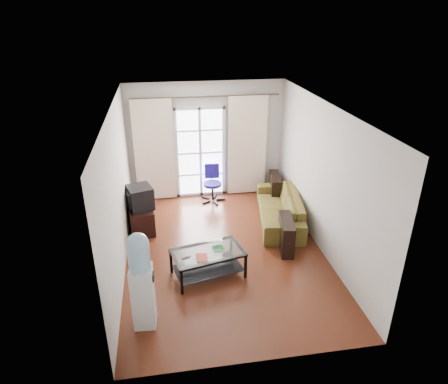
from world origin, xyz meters
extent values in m
plane|color=#552514|center=(0.00, 0.00, 0.00)|extent=(5.20, 5.20, 0.00)
plane|color=white|center=(0.00, 0.00, 2.70)|extent=(5.20, 5.20, 0.00)
cube|color=#B8B5AF|center=(0.00, 2.60, 1.35)|extent=(3.60, 0.02, 2.70)
cube|color=#B8B5AF|center=(0.00, -2.60, 1.35)|extent=(3.60, 0.02, 2.70)
cube|color=#B8B5AF|center=(-1.80, 0.00, 1.35)|extent=(0.02, 5.20, 2.70)
cube|color=#B8B5AF|center=(1.80, 0.00, 1.35)|extent=(0.02, 5.20, 2.70)
cube|color=white|center=(-0.15, 2.56, 1.07)|extent=(1.01, 0.02, 2.04)
cube|color=white|center=(-0.15, 2.54, 1.07)|extent=(1.16, 0.06, 2.15)
cylinder|color=#4C3F2D|center=(0.00, 2.50, 2.38)|extent=(3.30, 0.04, 0.04)
cube|color=#F8E4C8|center=(-1.20, 2.48, 1.20)|extent=(0.90, 0.07, 2.35)
cube|color=#F8E4C8|center=(0.95, 2.48, 1.20)|extent=(0.90, 0.07, 2.35)
cube|color=gray|center=(0.80, 2.50, 0.33)|extent=(0.64, 0.12, 0.64)
imported|color=brown|center=(1.35, 0.97, 0.31)|extent=(2.38, 1.54, 0.61)
cube|color=silver|center=(-0.39, -0.68, 0.47)|extent=(1.29, 0.92, 0.01)
cube|color=black|center=(-0.39, -0.68, 0.15)|extent=(1.22, 0.85, 0.01)
cube|color=black|center=(-0.86, -1.10, 0.23)|extent=(0.05, 0.05, 0.47)
cube|color=black|center=(0.22, -0.85, 0.23)|extent=(0.05, 0.05, 0.47)
cube|color=black|center=(-1.00, -0.51, 0.23)|extent=(0.05, 0.05, 0.47)
cube|color=black|center=(0.08, -0.26, 0.23)|extent=(0.05, 0.05, 0.47)
imported|color=#338D47|center=(-0.22, -0.67, 0.50)|extent=(0.26, 0.26, 0.05)
imported|color=#B41625|center=(-0.60, -0.86, 0.49)|extent=(0.19, 0.25, 0.02)
cube|color=black|center=(-0.76, -0.81, 0.48)|extent=(0.15, 0.09, 0.02)
cube|color=black|center=(-1.54, 1.01, 0.26)|extent=(0.57, 0.76, 0.51)
cube|color=black|center=(-1.52, 1.06, 0.74)|extent=(0.58, 0.60, 0.45)
cube|color=#0C19E5|center=(-1.30, 1.13, 0.74)|extent=(0.13, 0.38, 0.33)
cube|color=black|center=(-1.71, 1.00, 0.74)|extent=(0.23, 0.36, 0.29)
cylinder|color=black|center=(0.08, 2.17, 0.22)|extent=(0.05, 0.05, 0.44)
cylinder|color=navy|center=(0.08, 2.17, 0.43)|extent=(0.42, 0.42, 0.07)
cube|color=navy|center=(0.09, 2.35, 0.68)|extent=(0.34, 0.07, 0.36)
cube|color=silver|center=(-1.42, -1.67, 0.48)|extent=(0.33, 0.33, 0.97)
cylinder|color=#88B4D3|center=(-1.42, -1.67, 1.16)|extent=(0.30, 0.30, 0.39)
sphere|color=#88B4D3|center=(-1.42, -1.67, 1.36)|extent=(0.30, 0.30, 0.30)
cube|color=black|center=(-1.27, -1.68, 0.82)|extent=(0.05, 0.12, 0.10)
camera|label=1|loc=(-1.02, -6.23, 4.16)|focal=32.00mm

